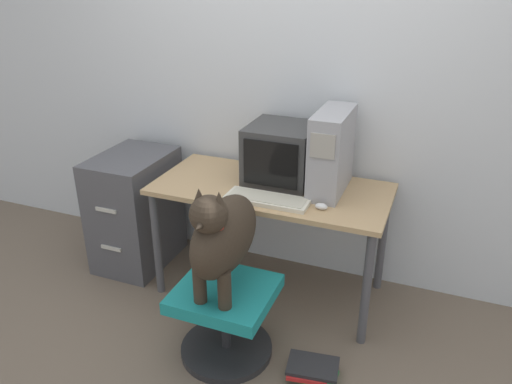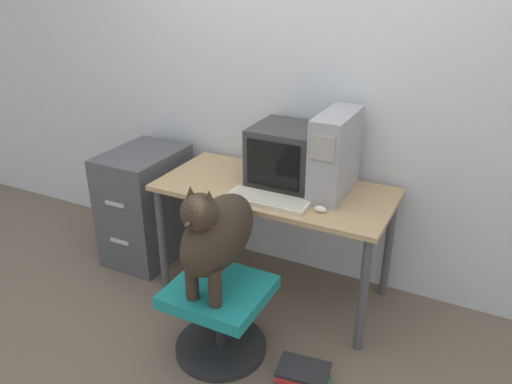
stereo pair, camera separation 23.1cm
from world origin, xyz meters
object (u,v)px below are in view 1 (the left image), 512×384
object	(u,v)px
office_chair	(226,315)
filing_cabinet	(136,210)
pc_tower	(332,152)
dog	(223,235)
book_stack_floor	(311,370)
keyboard	(267,199)
crt_monitor	(281,153)

from	to	relation	value
office_chair	filing_cabinet	distance (m)	1.18
pc_tower	office_chair	distance (m)	1.09
dog	book_stack_floor	bearing A→B (deg)	-0.06
pc_tower	keyboard	xyz separation A→B (m)	(-0.28, -0.28, -0.23)
pc_tower	book_stack_floor	distance (m)	1.19
pc_tower	keyboard	bearing A→B (deg)	-135.18
crt_monitor	book_stack_floor	bearing A→B (deg)	-59.78
dog	filing_cabinet	size ratio (longest dim) A/B	0.77
keyboard	dog	xyz separation A→B (m)	(-0.07, -0.44, -0.01)
crt_monitor	pc_tower	distance (m)	0.32
keyboard	filing_cabinet	world-z (taller)	filing_cabinet
filing_cabinet	crt_monitor	bearing A→B (deg)	6.82
office_chair	crt_monitor	bearing A→B (deg)	86.99
crt_monitor	office_chair	xyz separation A→B (m)	(-0.04, -0.76, -0.67)
crt_monitor	keyboard	distance (m)	0.36
pc_tower	dog	bearing A→B (deg)	-116.07
crt_monitor	keyboard	xyz separation A→B (m)	(0.03, -0.32, -0.16)
keyboard	office_chair	bearing A→B (deg)	-99.10
crt_monitor	dog	world-z (taller)	crt_monitor
crt_monitor	book_stack_floor	distance (m)	1.24
pc_tower	keyboard	world-z (taller)	pc_tower
crt_monitor	filing_cabinet	distance (m)	1.15
office_chair	dog	size ratio (longest dim) A/B	0.82
filing_cabinet	office_chair	bearing A→B (deg)	-33.11
keyboard	dog	world-z (taller)	dog
office_chair	book_stack_floor	bearing A→B (deg)	-0.74
filing_cabinet	keyboard	bearing A→B (deg)	-10.86
book_stack_floor	keyboard	bearing A→B (deg)	133.21
crt_monitor	pc_tower	size ratio (longest dim) A/B	0.84
crt_monitor	keyboard	bearing A→B (deg)	-84.68
filing_cabinet	dog	bearing A→B (deg)	-33.34
pc_tower	office_chair	xyz separation A→B (m)	(-0.35, -0.72, -0.73)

